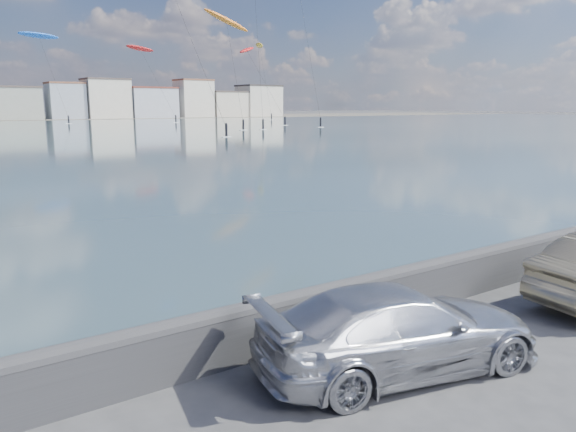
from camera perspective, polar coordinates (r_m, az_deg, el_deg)
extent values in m
plane|color=#333335|center=(8.94, 10.01, -18.98)|extent=(700.00, 700.00, 0.00)
cube|color=#28282B|center=(10.61, -0.42, -11.06)|extent=(400.00, 0.35, 0.90)
cylinder|color=#28282B|center=(10.44, -0.42, -8.78)|extent=(400.00, 0.36, 0.36)
cube|color=gray|center=(193.89, -26.14, 10.19)|extent=(15.00, 12.00, 9.50)
cube|color=#4C423D|center=(193.97, -26.27, 11.67)|extent=(15.30, 12.24, 0.60)
cube|color=#9EA8B7|center=(196.97, -21.64, 10.75)|extent=(11.00, 9.00, 11.00)
cube|color=brown|center=(197.09, -21.76, 12.43)|extent=(11.22, 9.18, 0.60)
cube|color=beige|center=(200.45, -17.98, 11.20)|extent=(14.00, 11.00, 12.50)
cube|color=#4C423D|center=(200.62, -18.10, 13.07)|extent=(14.28, 11.22, 0.60)
cube|color=#B2B7C6|center=(205.58, -13.76, 11.06)|extent=(16.00, 12.00, 10.00)
cube|color=brown|center=(205.66, -13.83, 12.53)|extent=(16.32, 12.24, 0.60)
cube|color=silver|center=(212.17, -9.55, 11.62)|extent=(12.00, 10.00, 13.00)
cube|color=brown|center=(212.35, -9.61, 13.46)|extent=(12.24, 10.20, 0.60)
cube|color=beige|center=(218.33, -6.27, 11.17)|extent=(14.00, 11.00, 9.00)
cube|color=#4C423D|center=(218.38, -6.30, 12.43)|extent=(14.28, 11.22, 0.60)
cube|color=silver|center=(225.67, -2.98, 11.54)|extent=(15.00, 12.00, 11.50)
cube|color=#383330|center=(225.78, -3.00, 13.07)|extent=(15.30, 12.24, 0.60)
imported|color=#BABCC2|center=(9.88, 11.24, -11.24)|extent=(5.38, 3.09, 1.47)
ellipsoid|color=orange|center=(114.72, -6.28, 19.14)|extent=(10.21, 3.76, 4.82)
cube|color=white|center=(102.15, -4.56, 8.71)|extent=(1.40, 0.42, 0.08)
cylinder|color=black|center=(102.12, -4.57, 9.21)|extent=(0.36, 0.36, 1.70)
sphere|color=black|center=(102.09, -4.57, 9.72)|extent=(0.28, 0.28, 0.28)
cylinder|color=black|center=(108.01, -5.46, 14.56)|extent=(3.33, 11.45, 19.10)
cube|color=white|center=(115.39, 3.32, 9.01)|extent=(1.40, 0.42, 0.08)
cylinder|color=black|center=(115.36, 3.33, 9.46)|extent=(0.36, 0.36, 1.70)
sphere|color=black|center=(115.33, 3.33, 9.90)|extent=(0.28, 0.28, 0.28)
cylinder|color=black|center=(121.73, 1.85, 18.14)|extent=(1.81, 12.62, 35.67)
ellipsoid|color=red|center=(161.29, -14.82, 16.13)|extent=(8.15, 3.05, 2.43)
cube|color=white|center=(148.25, -11.31, 9.30)|extent=(1.40, 0.42, 0.08)
cylinder|color=black|center=(148.22, -11.32, 9.65)|extent=(0.36, 0.36, 1.70)
sphere|color=black|center=(148.21, -11.34, 10.00)|extent=(0.28, 0.28, 0.28)
cylinder|color=black|center=(154.45, -13.13, 13.10)|extent=(3.13, 14.71, 17.98)
ellipsoid|color=blue|center=(152.99, -24.02, 16.41)|extent=(10.02, 4.29, 2.15)
cube|color=white|center=(147.11, -21.37, 8.74)|extent=(1.40, 0.42, 0.08)
cylinder|color=black|center=(147.08, -21.40, 9.09)|extent=(0.36, 0.36, 1.70)
sphere|color=black|center=(147.07, -21.42, 9.44)|extent=(0.28, 0.28, 0.28)
cylinder|color=black|center=(149.70, -22.72, 12.90)|extent=(4.01, 6.15, 19.49)
ellipsoid|color=red|center=(134.60, -4.22, 16.47)|extent=(7.49, 6.72, 2.81)
cube|color=white|center=(125.88, -0.30, 9.21)|extent=(1.40, 0.42, 0.08)
cylinder|color=black|center=(125.85, -0.30, 9.62)|extent=(0.36, 0.36, 1.70)
sphere|color=black|center=(125.83, -0.30, 10.03)|extent=(0.28, 0.28, 0.28)
cylinder|color=black|center=(129.93, -2.30, 13.24)|extent=(2.78, 11.57, 15.55)
cube|color=white|center=(103.99, -2.54, 8.78)|extent=(1.40, 0.42, 0.08)
cylinder|color=black|center=(103.95, -2.55, 9.27)|extent=(0.36, 0.36, 1.70)
sphere|color=black|center=(103.93, -2.55, 9.77)|extent=(0.28, 0.28, 0.28)
cylinder|color=black|center=(109.36, -3.10, 17.61)|extent=(3.68, 9.04, 30.74)
ellipsoid|color=#BF8C19|center=(177.85, -2.94, 16.92)|extent=(6.17, 7.64, 1.54)
cube|color=white|center=(170.85, -1.69, 9.74)|extent=(1.40, 0.42, 0.08)
cylinder|color=black|center=(170.83, -1.69, 10.04)|extent=(0.36, 0.36, 1.70)
sphere|color=black|center=(170.81, -1.69, 10.34)|extent=(0.28, 0.28, 0.28)
cylinder|color=black|center=(174.02, -2.32, 13.61)|extent=(0.41, 7.12, 20.88)
cube|color=white|center=(80.49, -6.27, 8.01)|extent=(1.40, 0.42, 0.08)
cylinder|color=black|center=(80.44, -6.28, 8.65)|extent=(0.36, 0.36, 1.70)
sphere|color=black|center=(80.41, -6.30, 9.29)|extent=(0.28, 0.28, 0.28)
cylinder|color=black|center=(86.68, -10.11, 17.98)|extent=(3.86, 14.72, 27.24)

